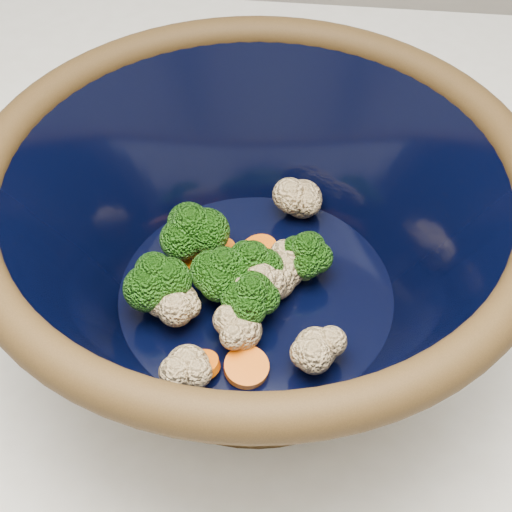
{
  "coord_description": "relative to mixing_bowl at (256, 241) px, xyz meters",
  "views": [
    {
      "loc": [
        0.11,
        -0.21,
        1.33
      ],
      "look_at": [
        0.07,
        0.11,
        0.97
      ],
      "focal_mm": 50.0,
      "sensor_mm": 36.0,
      "label": 1
    }
  ],
  "objects": [
    {
      "name": "vegetable_pile",
      "position": [
        -0.01,
        -0.0,
        -0.03
      ],
      "size": [
        0.15,
        0.19,
        0.06
      ],
      "color": "#608442",
      "rests_on": "mixing_bowl"
    },
    {
      "name": "mixing_bowl",
      "position": [
        0.0,
        0.0,
        0.0
      ],
      "size": [
        0.44,
        0.44,
        0.16
      ],
      "rotation": [
        0.0,
        0.0,
        0.34
      ],
      "color": "black",
      "rests_on": "counter"
    }
  ]
}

